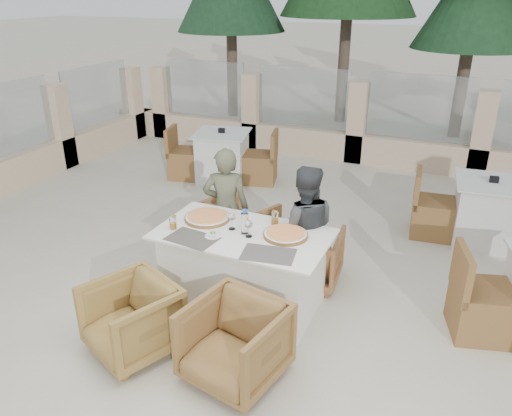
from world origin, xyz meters
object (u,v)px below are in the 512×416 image
at_px(diner_right, 304,230).
at_px(bg_table_a, 222,156).
at_px(beer_glass_right, 275,218).
at_px(diner_left, 226,209).
at_px(armchair_far_left, 238,228).
at_px(beer_glass_left, 173,222).
at_px(olive_dish, 213,234).
at_px(bg_table_b, 487,212).
at_px(armchair_near_left, 132,319).
at_px(pizza_left, 207,217).
at_px(wine_glass_near, 249,228).
at_px(water_bottle, 245,221).
at_px(pizza_right, 286,234).
at_px(armchair_near_right, 235,343).
at_px(wine_glass_centre, 232,220).
at_px(armchair_far_right, 310,256).
at_px(dining_table, 243,269).

bearing_deg(diner_right, bg_table_a, -69.76).
xyz_separation_m(beer_glass_right, diner_left, (-0.69, 0.32, -0.16)).
bearing_deg(beer_glass_right, armchair_far_left, 139.17).
xyz_separation_m(armchair_far_left, diner_right, (0.91, -0.40, 0.34)).
bearing_deg(beer_glass_left, diner_right, 31.75).
xyz_separation_m(olive_dish, diner_right, (0.65, 0.65, -0.12)).
bearing_deg(bg_table_a, olive_dish, -78.01).
bearing_deg(beer_glass_right, diner_left, 154.94).
xyz_separation_m(beer_glass_left, bg_table_b, (2.74, 2.55, -0.45)).
relative_size(olive_dish, diner_right, 0.08).
height_order(armchair_near_left, diner_left, diner_left).
bearing_deg(pizza_left, beer_glass_left, -122.05).
bearing_deg(wine_glass_near, olive_dish, -156.74).
relative_size(pizza_left, diner_left, 0.33).
height_order(olive_dish, bg_table_a, olive_dish).
bearing_deg(diner_left, water_bottle, 108.80).
relative_size(pizza_right, armchair_near_right, 0.57).
bearing_deg(armchair_far_left, armchair_near_right, 137.62).
height_order(pizza_right, armchair_near_right, pizza_right).
relative_size(olive_dish, bg_table_a, 0.07).
bearing_deg(pizza_left, olive_dish, -53.18).
bearing_deg(water_bottle, armchair_near_left, -119.55).
xyz_separation_m(wine_glass_near, bg_table_b, (2.02, 2.41, -0.48)).
xyz_separation_m(pizza_left, armchair_far_left, (-0.03, 0.75, -0.47)).
bearing_deg(olive_dish, wine_glass_near, 23.26).
bearing_deg(bg_table_a, bg_table_b, -23.36).
bearing_deg(wine_glass_centre, armchair_far_right, 47.55).
distance_m(dining_table, bg_table_b, 3.17).
distance_m(beer_glass_left, armchair_far_left, 1.18).
height_order(beer_glass_left, armchair_far_left, beer_glass_left).
bearing_deg(olive_dish, armchair_near_left, -112.06).
bearing_deg(diner_right, beer_glass_right, 17.34).
relative_size(pizza_right, wine_glass_centre, 2.22).
height_order(beer_glass_left, armchair_near_right, beer_glass_left).
bearing_deg(wine_glass_centre, diner_left, 121.88).
bearing_deg(armchair_near_right, diner_left, 130.04).
height_order(armchair_near_left, diner_right, diner_right).
xyz_separation_m(armchair_far_left, armchair_far_right, (0.93, -0.21, -0.04)).
distance_m(dining_table, beer_glass_left, 0.80).
bearing_deg(dining_table, water_bottle, 16.65).
bearing_deg(beer_glass_right, beer_glass_left, -150.31).
height_order(diner_left, bg_table_b, diner_left).
relative_size(armchair_near_right, diner_right, 0.54).
xyz_separation_m(dining_table, pizza_right, (0.38, 0.10, 0.41)).
distance_m(pizza_right, armchair_near_right, 1.14).
xyz_separation_m(pizza_right, diner_left, (-0.87, 0.52, -0.12)).
distance_m(wine_glass_centre, beer_glass_left, 0.55).
distance_m(olive_dish, armchair_near_right, 1.07).
bearing_deg(armchair_far_right, beer_glass_left, 32.80).
xyz_separation_m(beer_glass_right, armchair_far_left, (-0.68, 0.58, -0.51)).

